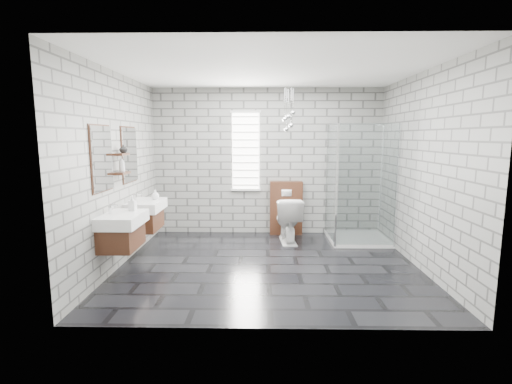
{
  "coord_description": "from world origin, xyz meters",
  "views": [
    {
      "loc": [
        -0.08,
        -5.11,
        1.82
      ],
      "look_at": [
        -0.18,
        0.35,
        1.0
      ],
      "focal_mm": 26.0,
      "sensor_mm": 36.0,
      "label": 1
    }
  ],
  "objects_px": {
    "cistern_panel": "(286,208)",
    "toilet": "(288,220)",
    "vanity_right": "(144,207)",
    "vanity_left": "(119,221)",
    "shower_enclosure": "(354,214)"
  },
  "relations": [
    {
      "from": "cistern_panel",
      "to": "vanity_left",
      "type": "bearing_deg",
      "value": -135.28
    },
    {
      "from": "vanity_right",
      "to": "cistern_panel",
      "type": "distance_m",
      "value": 2.61
    },
    {
      "from": "vanity_right",
      "to": "toilet",
      "type": "relative_size",
      "value": 1.99
    },
    {
      "from": "cistern_panel",
      "to": "toilet",
      "type": "relative_size",
      "value": 1.27
    },
    {
      "from": "vanity_left",
      "to": "shower_enclosure",
      "type": "distance_m",
      "value": 3.83
    },
    {
      "from": "vanity_left",
      "to": "vanity_right",
      "type": "bearing_deg",
      "value": 90.0
    },
    {
      "from": "vanity_right",
      "to": "vanity_left",
      "type": "bearing_deg",
      "value": -90.0
    },
    {
      "from": "shower_enclosure",
      "to": "toilet",
      "type": "xyz_separation_m",
      "value": [
        -1.15,
        -0.0,
        -0.11
      ]
    },
    {
      "from": "shower_enclosure",
      "to": "toilet",
      "type": "height_order",
      "value": "shower_enclosure"
    },
    {
      "from": "shower_enclosure",
      "to": "vanity_right",
      "type": "bearing_deg",
      "value": -167.5
    },
    {
      "from": "vanity_left",
      "to": "cistern_panel",
      "type": "distance_m",
      "value": 3.19
    },
    {
      "from": "vanity_right",
      "to": "shower_enclosure",
      "type": "height_order",
      "value": "shower_enclosure"
    },
    {
      "from": "cistern_panel",
      "to": "shower_enclosure",
      "type": "relative_size",
      "value": 0.49
    },
    {
      "from": "cistern_panel",
      "to": "toilet",
      "type": "xyz_separation_m",
      "value": [
        0.0,
        -0.52,
        -0.11
      ]
    },
    {
      "from": "vanity_left",
      "to": "toilet",
      "type": "bearing_deg",
      "value": 37.24
    }
  ]
}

